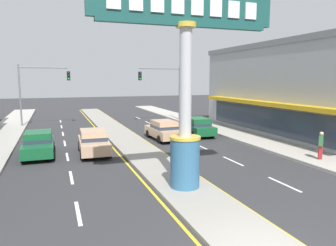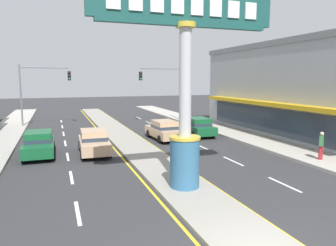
{
  "view_description": "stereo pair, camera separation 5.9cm",
  "coord_description": "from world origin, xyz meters",
  "px_view_note": "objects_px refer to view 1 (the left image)",
  "views": [
    {
      "loc": [
        -5.19,
        -6.44,
        4.77
      ],
      "look_at": [
        0.12,
        8.17,
        2.6
      ],
      "focal_mm": 33.78,
      "sensor_mm": 36.0,
      "label": 1
    },
    {
      "loc": [
        -5.13,
        -6.46,
        4.77
      ],
      "look_at": [
        0.12,
        8.17,
        2.6
      ],
      "focal_mm": 33.78,
      "sensor_mm": 36.0,
      "label": 2
    }
  ],
  "objects_px": {
    "traffic_light_left_side": "(39,84)",
    "sedan_mid_left_lane": "(94,142)",
    "storefront_right": "(308,90)",
    "pedestrian_near_kerb": "(321,144)",
    "district_sign": "(185,88)",
    "sedan_near_left_lane": "(197,126)",
    "traffic_light_right_side": "(165,84)",
    "sedan_near_right_lane": "(38,144)",
    "sedan_far_right_lane": "(164,130)"
  },
  "relations": [
    {
      "from": "traffic_light_left_side",
      "to": "sedan_mid_left_lane",
      "type": "bearing_deg",
      "value": -75.38
    },
    {
      "from": "storefront_right",
      "to": "pedestrian_near_kerb",
      "type": "height_order",
      "value": "storefront_right"
    },
    {
      "from": "storefront_right",
      "to": "traffic_light_left_side",
      "type": "bearing_deg",
      "value": 147.95
    },
    {
      "from": "district_sign",
      "to": "sedan_mid_left_lane",
      "type": "xyz_separation_m",
      "value": [
        -2.89,
        8.16,
        -3.6
      ]
    },
    {
      "from": "sedan_near_left_lane",
      "to": "traffic_light_left_side",
      "type": "bearing_deg",
      "value": 141.56
    },
    {
      "from": "district_sign",
      "to": "storefront_right",
      "type": "distance_m",
      "value": 17.1
    },
    {
      "from": "traffic_light_right_side",
      "to": "pedestrian_near_kerb",
      "type": "height_order",
      "value": "traffic_light_right_side"
    },
    {
      "from": "sedan_near_right_lane",
      "to": "pedestrian_near_kerb",
      "type": "height_order",
      "value": "pedestrian_near_kerb"
    },
    {
      "from": "sedan_far_right_lane",
      "to": "sedan_mid_left_lane",
      "type": "bearing_deg",
      "value": -152.93
    },
    {
      "from": "traffic_light_right_side",
      "to": "sedan_far_right_lane",
      "type": "bearing_deg",
      "value": -109.95
    },
    {
      "from": "traffic_light_right_side",
      "to": "pedestrian_near_kerb",
      "type": "bearing_deg",
      "value": -82.36
    },
    {
      "from": "traffic_light_right_side",
      "to": "sedan_near_right_lane",
      "type": "height_order",
      "value": "traffic_light_right_side"
    },
    {
      "from": "sedan_near_right_lane",
      "to": "sedan_far_right_lane",
      "type": "bearing_deg",
      "value": 14.9
    },
    {
      "from": "district_sign",
      "to": "sedan_far_right_lane",
      "type": "bearing_deg",
      "value": 75.4
    },
    {
      "from": "sedan_far_right_lane",
      "to": "sedan_near_left_lane",
      "type": "bearing_deg",
      "value": 12.64
    },
    {
      "from": "storefront_right",
      "to": "sedan_near_left_lane",
      "type": "bearing_deg",
      "value": 159.29
    },
    {
      "from": "storefront_right",
      "to": "traffic_light_right_side",
      "type": "xyz_separation_m",
      "value": [
        -8.28,
        12.37,
        0.37
      ]
    },
    {
      "from": "sedan_near_right_lane",
      "to": "pedestrian_near_kerb",
      "type": "relative_size",
      "value": 2.67
    },
    {
      "from": "district_sign",
      "to": "storefront_right",
      "type": "xyz_separation_m",
      "value": [
        14.76,
        8.62,
        -0.51
      ]
    },
    {
      "from": "storefront_right",
      "to": "sedan_near_right_lane",
      "type": "distance_m",
      "value": 21.18
    },
    {
      "from": "pedestrian_near_kerb",
      "to": "sedan_near_right_lane",
      "type": "bearing_deg",
      "value": 154.83
    },
    {
      "from": "storefront_right",
      "to": "sedan_near_right_lane",
      "type": "relative_size",
      "value": 4.82
    },
    {
      "from": "sedan_far_right_lane",
      "to": "traffic_light_right_side",
      "type": "bearing_deg",
      "value": 70.05
    },
    {
      "from": "traffic_light_left_side",
      "to": "sedan_far_right_lane",
      "type": "height_order",
      "value": "traffic_light_left_side"
    },
    {
      "from": "sedan_near_left_lane",
      "to": "sedan_mid_left_lane",
      "type": "xyz_separation_m",
      "value": [
        -9.08,
        -3.7,
        0.0
      ]
    },
    {
      "from": "traffic_light_right_side",
      "to": "sedan_near_left_lane",
      "type": "height_order",
      "value": "traffic_light_right_side"
    },
    {
      "from": "sedan_near_left_lane",
      "to": "pedestrian_near_kerb",
      "type": "distance_m",
      "value": 10.75
    },
    {
      "from": "sedan_mid_left_lane",
      "to": "pedestrian_near_kerb",
      "type": "relative_size",
      "value": 2.69
    },
    {
      "from": "storefront_right",
      "to": "pedestrian_near_kerb",
      "type": "distance_m",
      "value": 9.5
    },
    {
      "from": "sedan_far_right_lane",
      "to": "sedan_mid_left_lane",
      "type": "distance_m",
      "value": 6.5
    },
    {
      "from": "district_sign",
      "to": "pedestrian_near_kerb",
      "type": "distance_m",
      "value": 9.79
    },
    {
      "from": "district_sign",
      "to": "traffic_light_left_side",
      "type": "xyz_separation_m",
      "value": [
        -6.48,
        21.91,
        -0.14
      ]
    },
    {
      "from": "sedan_near_left_lane",
      "to": "district_sign",
      "type": "bearing_deg",
      "value": -117.57
    },
    {
      "from": "district_sign",
      "to": "traffic_light_right_side",
      "type": "relative_size",
      "value": 1.34
    },
    {
      "from": "sedan_near_right_lane",
      "to": "pedestrian_near_kerb",
      "type": "xyz_separation_m",
      "value": [
        15.29,
        -7.18,
        0.31
      ]
    },
    {
      "from": "storefront_right",
      "to": "sedan_mid_left_lane",
      "type": "xyz_separation_m",
      "value": [
        -17.65,
        -0.46,
        -3.09
      ]
    },
    {
      "from": "traffic_light_left_side",
      "to": "sedan_far_right_lane",
      "type": "relative_size",
      "value": 1.42
    },
    {
      "from": "sedan_near_left_lane",
      "to": "pedestrian_near_kerb",
      "type": "bearing_deg",
      "value": -74.32
    },
    {
      "from": "traffic_light_left_side",
      "to": "sedan_far_right_lane",
      "type": "bearing_deg",
      "value": -49.03
    },
    {
      "from": "sedan_near_left_lane",
      "to": "sedan_mid_left_lane",
      "type": "bearing_deg",
      "value": -157.85
    },
    {
      "from": "sedan_far_right_lane",
      "to": "pedestrian_near_kerb",
      "type": "relative_size",
      "value": 2.7
    },
    {
      "from": "sedan_mid_left_lane",
      "to": "sedan_far_right_lane",
      "type": "bearing_deg",
      "value": 27.07
    },
    {
      "from": "sedan_far_right_lane",
      "to": "traffic_light_left_side",
      "type": "bearing_deg",
      "value": 130.97
    },
    {
      "from": "sedan_near_right_lane",
      "to": "sedan_near_left_lane",
      "type": "xyz_separation_m",
      "value": [
        12.38,
        3.16,
        0.0
      ]
    },
    {
      "from": "traffic_light_right_side",
      "to": "sedan_mid_left_lane",
      "type": "bearing_deg",
      "value": -126.14
    },
    {
      "from": "traffic_light_left_side",
      "to": "sedan_mid_left_lane",
      "type": "height_order",
      "value": "traffic_light_left_side"
    },
    {
      "from": "district_sign",
      "to": "sedan_near_left_lane",
      "type": "relative_size",
      "value": 1.89
    },
    {
      "from": "sedan_near_right_lane",
      "to": "sedan_mid_left_lane",
      "type": "height_order",
      "value": "same"
    },
    {
      "from": "sedan_far_right_lane",
      "to": "sedan_mid_left_lane",
      "type": "relative_size",
      "value": 1.0
    },
    {
      "from": "storefront_right",
      "to": "sedan_near_right_lane",
      "type": "xyz_separation_m",
      "value": [
        -20.95,
        0.08,
        -3.09
      ]
    }
  ]
}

